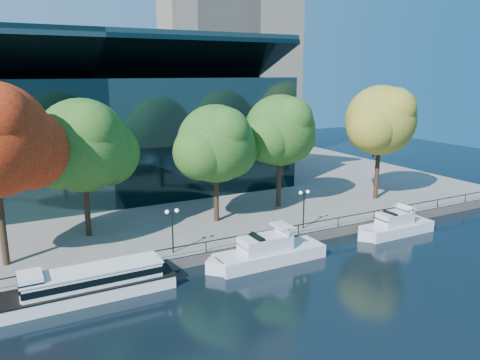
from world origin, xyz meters
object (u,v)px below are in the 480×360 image
tour_boat (83,284)px  tree_4 (281,132)px  lamp_1 (172,221)px  tree_3 (217,145)px  tree_5 (382,122)px  lamp_2 (304,200)px  cruiser_near (266,252)px  cruiser_far (394,226)px  tree_2 (85,147)px

tour_boat → tree_4: bearing=24.4°
tour_boat → lamp_1: size_ratio=3.56×
tree_4 → tree_3: bearing=-169.6°
tour_boat → tree_5: tree_5 is taller
tree_5 → tour_boat: bearing=-167.4°
tour_boat → tree_5: 39.70m
tour_boat → tree_4: size_ratio=1.08×
tree_4 → tree_5: bearing=-12.6°
lamp_2 → cruiser_near: bearing=-150.5°
tour_boat → cruiser_near: (15.63, -0.68, -0.13)m
tree_4 → lamp_2: (-2.37, -8.09, -5.96)m
cruiser_far → tree_2: tree_2 is taller
tree_3 → tree_5: size_ratio=0.88×
cruiser_far → tree_3: tree_3 is taller
tour_boat → tree_3: 20.19m
tour_boat → cruiser_far: size_ratio=1.53×
cruiser_far → tree_2: size_ratio=0.70×
cruiser_near → tree_3: 13.16m
cruiser_near → tree_4: size_ratio=0.86×
cruiser_near → tree_5: size_ratio=0.81×
tree_2 → lamp_1: tree_2 is taller
tour_boat → lamp_2: 22.84m
tree_5 → tree_3: bearing=176.9°
lamp_1 → cruiser_far: bearing=-9.2°
tree_2 → lamp_1: size_ratio=3.32×
tree_2 → tree_3: tree_2 is taller
tour_boat → cruiser_near: size_ratio=1.26×
tree_4 → cruiser_near: bearing=-127.5°
tree_3 → lamp_1: 11.18m
tour_boat → tree_4: 28.63m
tree_4 → lamp_1: size_ratio=3.29×
tree_2 → tree_4: bearing=-0.1°
tree_2 → lamp_1: bearing=-55.5°
cruiser_far → tree_4: size_ratio=0.71×
tree_5 → lamp_1: size_ratio=3.52×
cruiser_far → tree_5: size_ratio=0.66×
tree_2 → tree_3: size_ratio=1.07×
tree_5 → cruiser_near: bearing=-157.5°
tree_3 → lamp_1: bearing=-139.4°
cruiser_near → tree_2: 19.65m
lamp_2 → tree_2: bearing=157.6°
cruiser_far → tree_4: 16.26m
lamp_2 → tree_5: bearing=19.1°
cruiser_far → cruiser_near: bearing=-179.6°
tour_boat → tree_3: tree_3 is taller
tree_2 → lamp_2: tree_2 is taller
cruiser_near → tree_2: tree_2 is taller
cruiser_near → tree_5: (21.97, 9.09, 9.69)m
tree_4 → lamp_2: tree_4 is taller
tree_3 → tree_5: bearing=-3.1°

